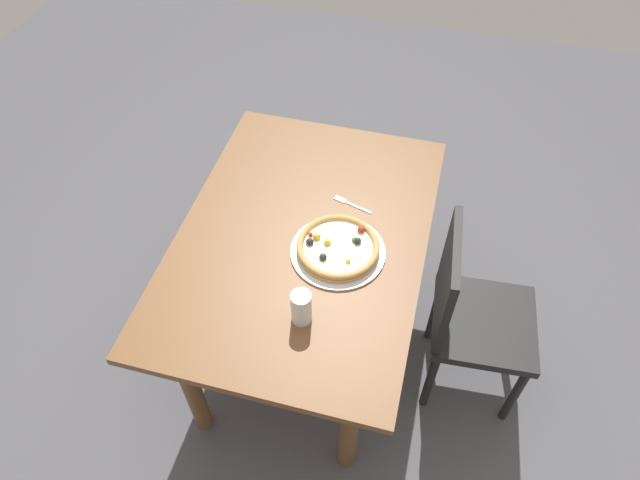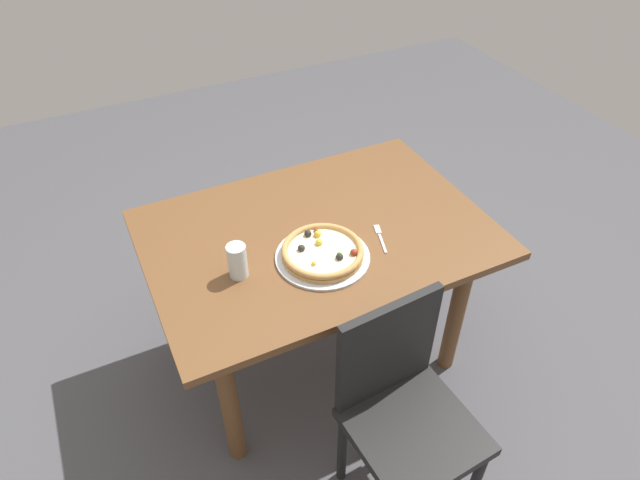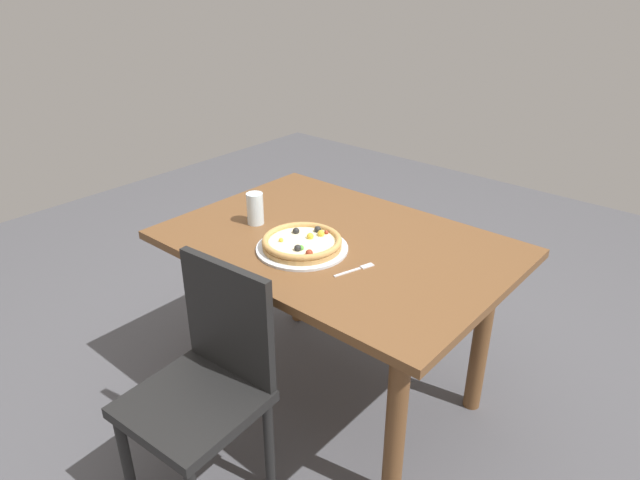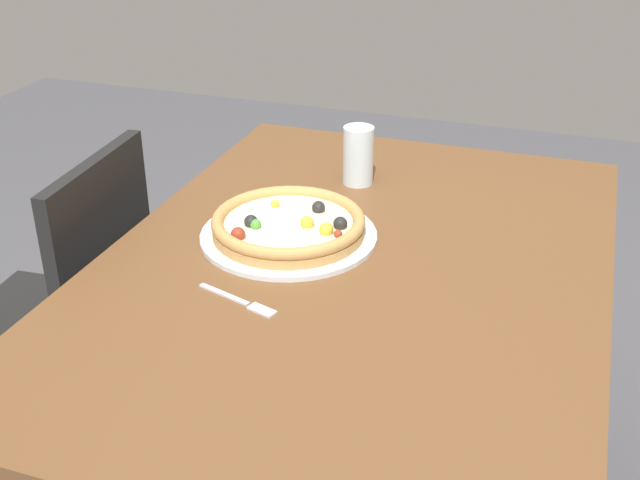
# 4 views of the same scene
# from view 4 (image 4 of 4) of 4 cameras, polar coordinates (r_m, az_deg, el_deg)

# --- Properties ---
(dining_table) EXTENTS (1.32, 0.92, 0.75)m
(dining_table) POSITION_cam_4_polar(r_m,az_deg,el_deg) (1.55, 2.29, -5.22)
(dining_table) COLOR brown
(dining_table) RESTS_ON ground
(chair_near) EXTENTS (0.43, 0.43, 0.87)m
(chair_near) POSITION_cam_4_polar(r_m,az_deg,el_deg) (1.91, -17.59, -5.30)
(chair_near) COLOR black
(chair_near) RESTS_ON ground
(plate) EXTENTS (0.35, 0.35, 0.01)m
(plate) POSITION_cam_4_polar(r_m,az_deg,el_deg) (1.57, -2.25, 0.33)
(plate) COLOR silver
(plate) RESTS_ON dining_table
(pizza) EXTENTS (0.30, 0.30, 0.05)m
(pizza) POSITION_cam_4_polar(r_m,az_deg,el_deg) (1.56, -2.25, 1.15)
(pizza) COLOR tan
(pizza) RESTS_ON plate
(fork) EXTENTS (0.06, 0.16, 0.00)m
(fork) POSITION_cam_4_polar(r_m,az_deg,el_deg) (1.37, -5.53, -4.43)
(fork) COLOR silver
(fork) RESTS_ON dining_table
(drinking_glass) EXTENTS (0.07, 0.07, 0.13)m
(drinking_glass) POSITION_cam_4_polar(r_m,az_deg,el_deg) (1.79, 2.74, 6.05)
(drinking_glass) COLOR silver
(drinking_glass) RESTS_ON dining_table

